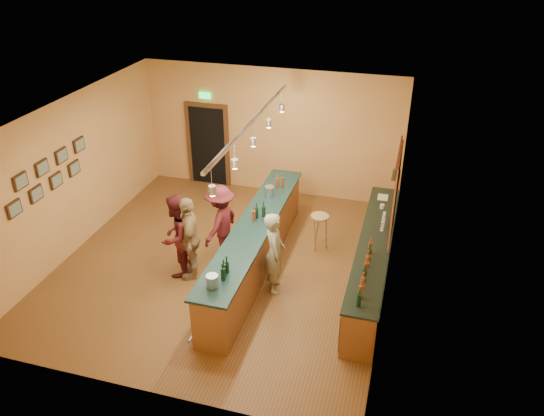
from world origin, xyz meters
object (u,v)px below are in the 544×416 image
(tasting_bar, at_px, (255,243))
(customer_b, at_px, (189,238))
(back_counter, at_px, (373,261))
(bartender, at_px, (274,253))
(customer_a, at_px, (177,236))
(customer_c, at_px, (221,222))
(bar_stool, at_px, (320,222))

(tasting_bar, height_order, customer_b, customer_b)
(back_counter, bearing_deg, bartender, -157.64)
(tasting_bar, relative_size, customer_a, 2.98)
(customer_c, xyz_separation_m, bar_stool, (1.89, 0.86, -0.16))
(bartender, distance_m, customer_b, 1.70)
(bartender, height_order, customer_b, customer_b)
(bartender, bearing_deg, bar_stool, -37.62)
(bartender, bearing_deg, customer_c, 40.35)
(customer_a, xyz_separation_m, customer_c, (0.60, 0.79, -0.04))
(tasting_bar, height_order, bartender, bartender)
(bartender, relative_size, customer_c, 1.01)
(customer_a, relative_size, bar_stool, 2.15)
(customer_b, height_order, bar_stool, customer_b)
(tasting_bar, relative_size, bartender, 3.11)
(customer_a, distance_m, customer_c, 0.99)
(bartender, distance_m, customer_a, 1.96)
(customer_b, bearing_deg, customer_c, 133.05)
(tasting_bar, distance_m, bar_stool, 1.55)
(customer_a, bearing_deg, customer_c, 152.19)
(tasting_bar, bearing_deg, customer_a, -158.72)
(back_counter, xyz_separation_m, customer_a, (-3.72, -0.73, 0.37))
(bartender, height_order, customer_a, customer_a)
(customer_a, distance_m, customer_b, 0.26)
(back_counter, distance_m, bar_stool, 1.54)
(tasting_bar, distance_m, customer_b, 1.30)
(customer_a, bearing_deg, tasting_bar, 120.74)
(back_counter, distance_m, bartender, 1.93)
(back_counter, height_order, tasting_bar, tasting_bar)
(back_counter, bearing_deg, customer_b, -168.19)
(customer_b, bearing_deg, bartender, 66.68)
(back_counter, xyz_separation_m, customer_b, (-3.46, -0.72, 0.38))
(back_counter, relative_size, customer_b, 2.64)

